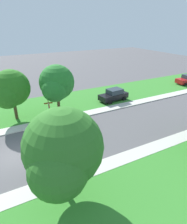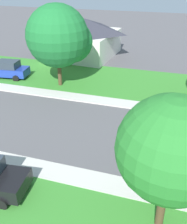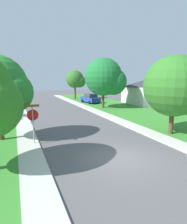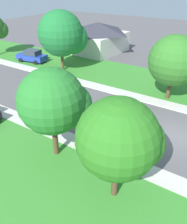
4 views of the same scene
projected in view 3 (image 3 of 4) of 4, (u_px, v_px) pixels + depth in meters
The scene contains 13 objects.
ground_plane at pixel (122, 159), 10.56m from camera, with size 120.00×120.00×0.00m, color #565456.
sidewalk_east at pixel (104, 114), 23.23m from camera, with size 1.40×56.00×0.10m, color beige.
lawn_east at pixel (135, 112), 25.03m from camera, with size 8.00×56.00×0.08m, color #38842D.
sidewalk_west at pixel (23, 121), 19.63m from camera, with size 1.40×56.00×0.10m, color beige.
stop_sign_far_corner at pixel (33, 117), 12.58m from camera, with size 0.92×0.92×2.77m.
car_red_behind_trees at pixel (2, 97), 35.93m from camera, with size 2.36×4.46×1.76m.
car_blue_near_corner at pixel (90, 98), 33.57m from camera, with size 2.45×4.49×1.76m.
car_black_far_down_street at pixel (0, 111), 21.00m from camera, with size 2.40×4.47×1.76m.
tree_across_left at pixel (76, 80), 39.20m from camera, with size 4.00×3.72×6.11m.
tree_sidewalk_near at pixel (178, 88), 14.40m from camera, with size 5.06×4.71×6.24m.
tree_sidewalk_mid at pixel (106, 78), 27.33m from camera, with size 5.94×5.52×7.41m.
tree_corner_large at pixel (1, 87), 12.94m from camera, with size 4.44×4.13×6.11m.
house_right_setback at pixel (153, 90), 32.58m from camera, with size 9.51×8.39×4.60m.
Camera 3 is at (-5.32, -8.51, 4.52)m, focal length 30.00 mm.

